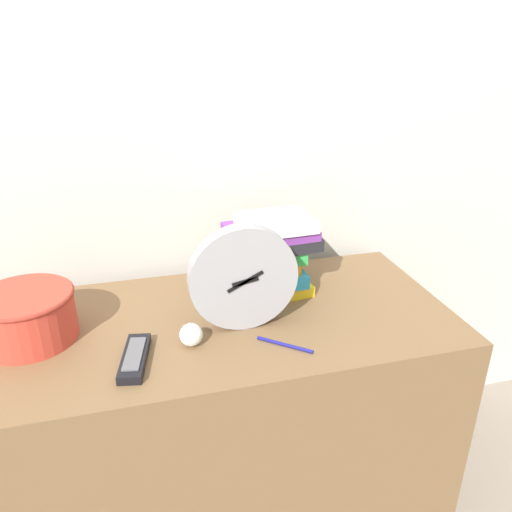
{
  "coord_description": "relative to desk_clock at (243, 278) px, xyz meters",
  "views": [
    {
      "loc": [
        -0.14,
        -0.79,
        1.35
      ],
      "look_at": [
        0.15,
        0.31,
        0.84
      ],
      "focal_mm": 35.0,
      "sensor_mm": 36.0,
      "label": 1
    }
  ],
  "objects": [
    {
      "name": "book_stack",
      "position": [
        0.11,
        0.16,
        -0.02
      ],
      "size": [
        0.26,
        0.21,
        0.22
      ],
      "color": "yellow",
      "rests_on": "desk"
    },
    {
      "name": "tv_remote",
      "position": [
        -0.26,
        -0.08,
        -0.12
      ],
      "size": [
        0.08,
        0.17,
        0.02
      ],
      "color": "black",
      "rests_on": "desk"
    },
    {
      "name": "wall_back",
      "position": [
        -0.09,
        0.4,
        0.37
      ],
      "size": [
        6.0,
        0.04,
        2.4
      ],
      "color": "beige",
      "rests_on": "ground_plane"
    },
    {
      "name": "crumpled_paper_ball",
      "position": [
        -0.14,
        -0.05,
        -0.1
      ],
      "size": [
        0.05,
        0.05,
        0.05
      ],
      "color": "white",
      "rests_on": "desk"
    },
    {
      "name": "basket",
      "position": [
        -0.49,
        0.07,
        -0.07
      ],
      "size": [
        0.22,
        0.22,
        0.12
      ],
      "color": "#C63D2D",
      "rests_on": "desk"
    },
    {
      "name": "pen",
      "position": [
        0.07,
        -0.11,
        -0.13
      ],
      "size": [
        0.11,
        0.09,
        0.01
      ],
      "color": "navy",
      "rests_on": "desk"
    },
    {
      "name": "desk",
      "position": [
        -0.09,
        0.05,
        -0.48
      ],
      "size": [
        1.26,
        0.55,
        0.7
      ],
      "color": "brown",
      "rests_on": "ground_plane"
    },
    {
      "name": "desk_clock",
      "position": [
        0.0,
        0.0,
        0.0
      ],
      "size": [
        0.26,
        0.04,
        0.26
      ],
      "color": "#99999E",
      "rests_on": "desk"
    }
  ]
}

